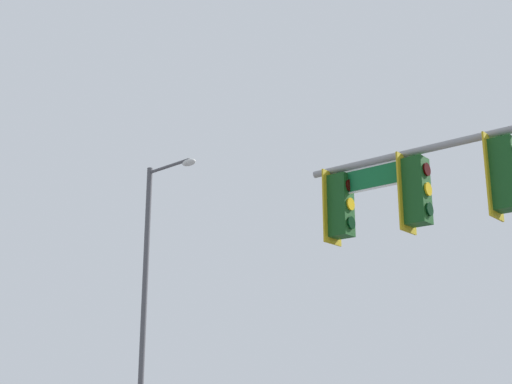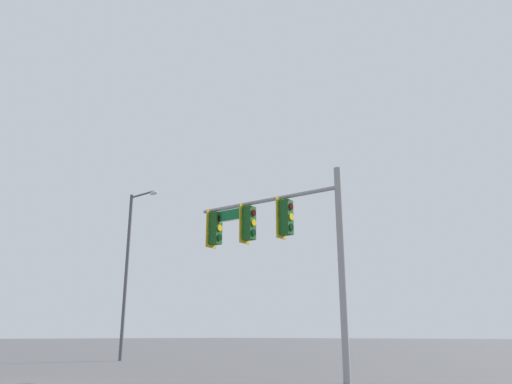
# 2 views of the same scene
# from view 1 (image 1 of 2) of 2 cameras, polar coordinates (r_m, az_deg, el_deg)

# --- Properties ---
(signal_pole_near) EXTENTS (5.32, 0.95, 6.07)m
(signal_pole_near) POSITION_cam_1_polar(r_m,az_deg,el_deg) (11.23, 17.43, -1.27)
(signal_pole_near) COLOR gray
(signal_pole_near) RESTS_ON ground_plane
(street_lamp) EXTENTS (2.30, 0.32, 8.83)m
(street_lamp) POSITION_cam_1_polar(r_m,az_deg,el_deg) (22.57, -8.49, -7.15)
(street_lamp) COLOR #4C4C51
(street_lamp) RESTS_ON ground_plane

